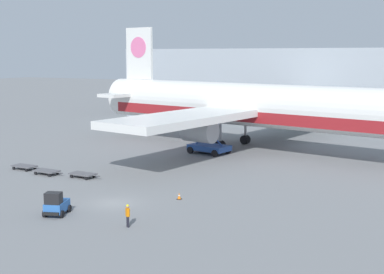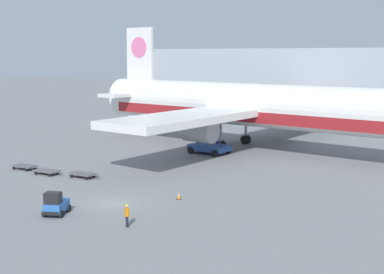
# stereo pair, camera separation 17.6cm
# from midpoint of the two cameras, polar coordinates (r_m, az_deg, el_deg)

# --- Properties ---
(ground_plane) EXTENTS (400.00, 400.00, 0.00)m
(ground_plane) POSITION_cam_midpoint_polar(r_m,az_deg,el_deg) (47.41, -8.26, -6.98)
(ground_plane) COLOR slate
(terminal_building) EXTENTS (90.00, 18.20, 14.00)m
(terminal_building) POSITION_cam_midpoint_polar(r_m,az_deg,el_deg) (105.30, 16.98, 5.21)
(terminal_building) COLOR #9EA8B2
(terminal_building) RESTS_ON ground_plane
(airplane_main) EXTENTS (57.55, 48.65, 17.00)m
(airplane_main) POSITION_cam_midpoint_polar(r_m,az_deg,el_deg) (72.61, 6.80, 3.20)
(airplane_main) COLOR white
(airplane_main) RESTS_ON ground_plane
(scissor_lift_loader) EXTENTS (5.67, 4.21, 5.23)m
(scissor_lift_loader) POSITION_cam_midpoint_polar(r_m,az_deg,el_deg) (69.73, 1.96, -0.15)
(scissor_lift_loader) COLOR #284C99
(scissor_lift_loader) RESTS_ON ground_plane
(baggage_tug_foreground) EXTENTS (2.26, 2.76, 2.00)m
(baggage_tug_foreground) POSITION_cam_midpoint_polar(r_m,az_deg,el_deg) (44.63, -14.24, -6.99)
(baggage_tug_foreground) COLOR #2D66B7
(baggage_tug_foreground) RESTS_ON ground_plane
(baggage_dolly_lead) EXTENTS (3.73, 1.64, 0.48)m
(baggage_dolly_lead) POSITION_cam_midpoint_polar(r_m,az_deg,el_deg) (63.11, -17.35, -2.98)
(baggage_dolly_lead) COLOR #56565B
(baggage_dolly_lead) RESTS_ON ground_plane
(baggage_dolly_second) EXTENTS (3.73, 1.64, 0.48)m
(baggage_dolly_second) POSITION_cam_midpoint_polar(r_m,az_deg,el_deg) (59.80, -15.15, -3.52)
(baggage_dolly_second) COLOR #56565B
(baggage_dolly_second) RESTS_ON ground_plane
(baggage_dolly_third) EXTENTS (3.73, 1.64, 0.48)m
(baggage_dolly_third) POSITION_cam_midpoint_polar(r_m,az_deg,el_deg) (57.43, -11.49, -3.89)
(baggage_dolly_third) COLOR #56565B
(baggage_dolly_third) RESTS_ON ground_plane
(ground_crew_near) EXTENTS (0.48, 0.39, 1.76)m
(ground_crew_near) POSITION_cam_midpoint_polar(r_m,az_deg,el_deg) (40.60, -6.83, -8.12)
(ground_crew_near) COLOR black
(ground_crew_near) RESTS_ON ground_plane
(traffic_cone_near) EXTENTS (0.40, 0.40, 0.62)m
(traffic_cone_near) POSITION_cam_midpoint_polar(r_m,az_deg,el_deg) (48.04, -1.31, -6.31)
(traffic_cone_near) COLOR black
(traffic_cone_near) RESTS_ON ground_plane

